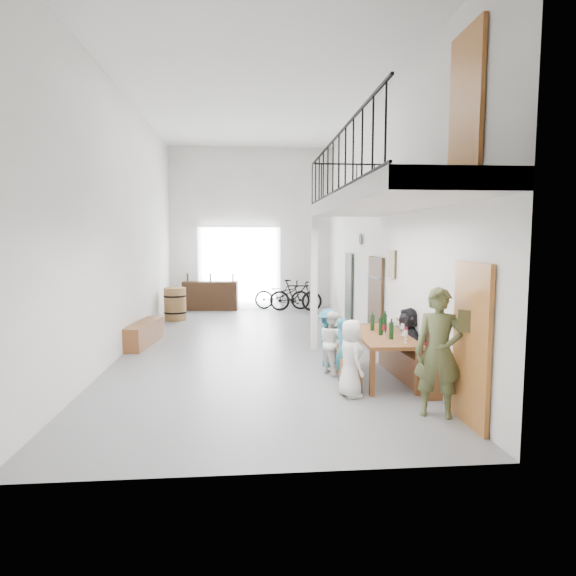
{
  "coord_description": "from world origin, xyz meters",
  "views": [
    {
      "loc": [
        -0.14,
        -10.7,
        2.39
      ],
      "look_at": [
        0.73,
        -0.5,
        1.35
      ],
      "focal_mm": 30.0,
      "sensor_mm": 36.0,
      "label": 1
    }
  ],
  "objects": [
    {
      "name": "balcony",
      "position": [
        1.98,
        -3.13,
        2.96
      ],
      "size": [
        1.52,
        5.62,
        4.0
      ],
      "color": "silver",
      "rests_on": "ground"
    },
    {
      "name": "side_bench",
      "position": [
        -2.5,
        0.3,
        0.26
      ],
      "size": [
        0.6,
        1.85,
        0.51
      ],
      "primitive_type": "cube",
      "rotation": [
        0.0,
        0.0,
        -0.11
      ],
      "color": "brown",
      "rests_on": "ground"
    },
    {
      "name": "room_walls",
      "position": [
        0.0,
        0.0,
        3.55
      ],
      "size": [
        12.0,
        12.0,
        12.0
      ],
      "color": "white",
      "rests_on": "ground"
    },
    {
      "name": "guest_left_c",
      "position": [
        1.36,
        -2.39,
        0.56
      ],
      "size": [
        0.62,
        0.68,
        1.13
      ],
      "primitive_type": "imported",
      "rotation": [
        0.0,
        0.0,
        2.0
      ],
      "color": "white",
      "rests_on": "ground"
    },
    {
      "name": "serving_counter",
      "position": [
        -1.38,
        5.65,
        0.48
      ],
      "size": [
        1.87,
        0.66,
        0.97
      ],
      "primitive_type": "cube",
      "rotation": [
        0.0,
        0.0,
        -0.08
      ],
      "color": "#3A2314",
      "rests_on": "ground"
    },
    {
      "name": "host_standing",
      "position": [
        2.42,
        -4.56,
        0.88
      ],
      "size": [
        0.75,
        0.64,
        1.75
      ],
      "primitive_type": "imported",
      "rotation": [
        0.0,
        0.0,
        -0.41
      ],
      "color": "#4E5530",
      "rests_on": "ground"
    },
    {
      "name": "guest_left_b",
      "position": [
        1.45,
        -2.89,
        0.54
      ],
      "size": [
        0.32,
        0.43,
        1.08
      ],
      "primitive_type": "imported",
      "rotation": [
        0.0,
        0.0,
        1.75
      ],
      "color": "teal",
      "rests_on": "ground"
    },
    {
      "name": "bicycle_far",
      "position": [
        1.47,
        5.1,
        0.53
      ],
      "size": [
        1.81,
        0.81,
        1.05
      ],
      "primitive_type": "imported",
      "rotation": [
        0.0,
        0.0,
        1.38
      ],
      "color": "black",
      "rests_on": "ground"
    },
    {
      "name": "guest_right_c",
      "position": [
        2.73,
        -2.12,
        0.51
      ],
      "size": [
        0.42,
        0.55,
        1.02
      ],
      "primitive_type": "imported",
      "rotation": [
        0.0,
        0.0,
        -1.36
      ],
      "color": "white",
      "rests_on": "ground"
    },
    {
      "name": "guest_right_a",
      "position": [
        2.77,
        -3.33,
        0.58
      ],
      "size": [
        0.51,
        0.73,
        1.16
      ],
      "primitive_type": "imported",
      "rotation": [
        0.0,
        0.0,
        -1.19
      ],
      "color": "maroon",
      "rests_on": "ground"
    },
    {
      "name": "bicycle_near",
      "position": [
        1.05,
        5.6,
        0.5
      ],
      "size": [
        1.98,
        0.96,
        1.0
      ],
      "primitive_type": "imported",
      "rotation": [
        0.0,
        0.0,
        1.41
      ],
      "color": "black",
      "rests_on": "ground"
    },
    {
      "name": "tableware",
      "position": [
        2.21,
        -2.91,
        0.94
      ],
      "size": [
        0.45,
        1.15,
        0.35
      ],
      "color": "black",
      "rests_on": "tasting_table"
    },
    {
      "name": "right_wall_decor",
      "position": [
        2.7,
        -1.87,
        1.74
      ],
      "size": [
        0.07,
        8.28,
        5.07
      ],
      "color": "#A06028",
      "rests_on": "ground"
    },
    {
      "name": "tasting_table",
      "position": [
        2.13,
        -2.82,
        0.71
      ],
      "size": [
        0.92,
        2.09,
        0.79
      ],
      "rotation": [
        0.0,
        0.0,
        -0.04
      ],
      "color": "brown",
      "rests_on": "ground"
    },
    {
      "name": "counter_bottles",
      "position": [
        -1.38,
        5.66,
        1.11
      ],
      "size": [
        1.59,
        0.22,
        0.28
      ],
      "color": "black",
      "rests_on": "serving_counter"
    },
    {
      "name": "potted_plant",
      "position": [
        2.45,
        0.33,
        0.2
      ],
      "size": [
        0.44,
        0.41,
        0.39
      ],
      "primitive_type": "imported",
      "rotation": [
        0.0,
        0.0,
        0.36
      ],
      "color": "#1C4819",
      "rests_on": "ground"
    },
    {
      "name": "guest_left_d",
      "position": [
        1.37,
        -1.89,
        0.55
      ],
      "size": [
        0.64,
        0.8,
        1.09
      ],
      "primitive_type": "imported",
      "rotation": [
        0.0,
        0.0,
        1.19
      ],
      "color": "teal",
      "rests_on": "ground"
    },
    {
      "name": "floor",
      "position": [
        0.0,
        0.0,
        0.0
      ],
      "size": [
        12.0,
        12.0,
        0.0
      ],
      "primitive_type": "plane",
      "color": "slate",
      "rests_on": "ground"
    },
    {
      "name": "bench_wall",
      "position": [
        2.57,
        -2.9,
        0.25
      ],
      "size": [
        0.4,
        2.19,
        0.5
      ],
      "primitive_type": "cube",
      "rotation": [
        0.0,
        0.0,
        0.05
      ],
      "color": "brown",
      "rests_on": "ground"
    },
    {
      "name": "oak_barrel",
      "position": [
        -2.27,
        3.62,
        0.48
      ],
      "size": [
        0.66,
        0.66,
        0.97
      ],
      "color": "olive",
      "rests_on": "ground"
    },
    {
      "name": "bench_inner",
      "position": [
        1.55,
        -2.77,
        0.21
      ],
      "size": [
        0.49,
        1.83,
        0.42
      ],
      "primitive_type": "cube",
      "rotation": [
        0.0,
        0.0,
        -0.11
      ],
      "color": "brown",
      "rests_on": "ground"
    },
    {
      "name": "guest_right_b",
      "position": [
        2.63,
        -2.7,
        0.61
      ],
      "size": [
        0.46,
        1.16,
        1.22
      ],
      "primitive_type": "imported",
      "rotation": [
        0.0,
        0.0,
        -1.48
      ],
      "color": "black",
      "rests_on": "ground"
    },
    {
      "name": "gateway_portal",
      "position": [
        -0.4,
        5.94,
        1.4
      ],
      "size": [
        2.8,
        0.08,
        2.8
      ],
      "primitive_type": "cube",
      "color": "white",
      "rests_on": "ground"
    },
    {
      "name": "guest_left_a",
      "position": [
        1.42,
        -3.65,
        0.59
      ],
      "size": [
        0.47,
        0.63,
        1.18
      ],
      "primitive_type": "imported",
      "rotation": [
        0.0,
        0.0,
        1.74
      ],
      "color": "white",
      "rests_on": "ground"
    }
  ]
}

